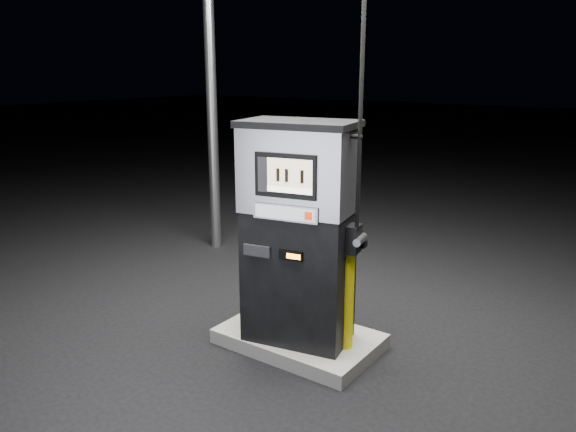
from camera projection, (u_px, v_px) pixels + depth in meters
The scene contains 5 objects.
ground at pixel (299, 345), 5.87m from camera, with size 80.00×80.00×0.00m, color black.
pump_island at pixel (299, 339), 5.85m from camera, with size 1.60×1.00×0.15m, color slate.
fuel_dispenser at pixel (299, 231), 5.43m from camera, with size 1.26×0.85×4.55m.
bollard_left at pixel (251, 282), 6.06m from camera, with size 0.11×0.11×0.83m, color yellow.
bollard_right at pixel (347, 300), 5.40m from camera, with size 0.13×0.13×1.00m, color yellow.
Camera 1 is at (3.00, -4.41, 2.81)m, focal length 35.00 mm.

